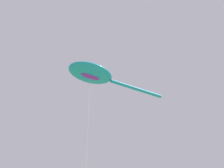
% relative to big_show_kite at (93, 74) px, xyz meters
% --- Properties ---
extents(big_show_kite, '(10.75, 7.06, 19.26)m').
position_rel_big_show_kite_xyz_m(big_show_kite, '(0.00, 0.00, 0.00)').
color(big_show_kite, '#1E8CBF').
rests_on(big_show_kite, ground).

